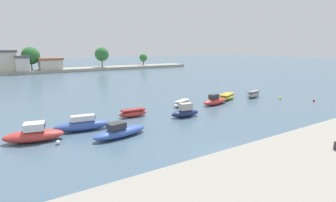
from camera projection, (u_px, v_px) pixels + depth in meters
name	position (u px, v px, depth m)	size (l,w,h in m)	color
ground_plane	(234.00, 157.00, 20.96)	(400.00, 400.00, 0.00)	#476075
seawall_embankment	(313.00, 173.00, 15.78)	(64.62, 6.80, 2.28)	gray
mooring_bollard	(336.00, 146.00, 16.28)	(0.22, 0.22, 0.50)	#2D2D33
moored_boat_0	(34.00, 135.00, 24.20)	(5.36, 2.98, 1.74)	#C63833
moored_boat_1	(82.00, 125.00, 27.40)	(5.76, 2.53, 1.58)	#3856A8
moored_boat_2	(120.00, 132.00, 25.44)	(5.78, 2.54, 1.46)	#3856A8
moored_boat_3	(133.00, 113.00, 32.78)	(3.66, 1.33, 0.95)	#C63833
moored_boat_4	(185.00, 112.00, 32.70)	(3.82, 1.56, 1.69)	navy
moored_boat_5	(182.00, 103.00, 38.78)	(4.13, 2.83, 0.83)	white
moored_boat_6	(215.00, 101.00, 39.69)	(4.99, 2.23, 1.57)	#C63833
moored_boat_7	(227.00, 97.00, 43.61)	(4.97, 3.53, 0.92)	yellow
moored_boat_8	(254.00, 94.00, 45.18)	(3.75, 1.83, 1.11)	#9E9EA3
mooring_buoy_0	(314.00, 101.00, 41.79)	(0.35, 0.35, 0.35)	red
mooring_buoy_1	(280.00, 98.00, 43.84)	(0.36, 0.36, 0.36)	yellow
mooring_buoy_2	(58.00, 142.00, 23.52)	(0.39, 0.39, 0.39)	white
distant_shoreline	(38.00, 65.00, 87.18)	(107.71, 8.45, 8.36)	#9E998C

